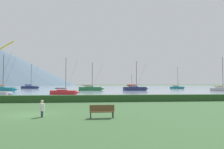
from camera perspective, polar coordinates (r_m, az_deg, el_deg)
The scene contains 13 objects.
ground_plane at distance 17.76m, azimuth -22.10°, elevation -10.29°, with size 1000.00×1000.00×0.00m, color #385B33.
harbor_water at distance 153.99m, azimuth -7.57°, elevation -3.45°, with size 320.00×246.00×0.00m, color #8499A8.
hedge_line at distance 28.39m, azimuth -15.79°, elevation -6.49°, with size 80.00×1.20×0.91m, color #284C23.
sailboat_slip_0 at distance 105.44m, azimuth 17.60°, elevation -3.43°, with size 7.41×3.22×10.80m.
sailboat_slip_1 at distance 74.20m, azimuth 6.40°, elevation -3.84°, with size 9.39×3.14×10.52m.
sailboat_slip_5 at distance 47.93m, azimuth -13.21°, elevation -4.76°, with size 6.71×2.65×8.37m.
sailboat_slip_6 at distance 73.81m, azimuth -5.95°, elevation -3.86°, with size 9.31×2.87×10.01m.
sailboat_slip_8 at distance 73.35m, azimuth -28.44°, elevation -3.56°, with size 9.31×3.10×11.64m.
sailboat_slip_9 at distance 108.59m, azimuth -21.81°, elevation -3.27°, with size 9.12×3.94×12.18m.
sailboat_slip_11 at distance 107.00m, azimuth 5.26°, elevation -3.56°, with size 6.86×2.26×7.48m.
sailboat_slip_12 at distance 77.34m, azimuth 28.17°, elevation -3.58°, with size 7.81×2.70×11.35m.
park_bench_near_path at distance 14.75m, azimuth -2.82°, elevation -10.01°, with size 1.76×0.52×0.95m.
person_seated_viewer at distance 16.00m, azimuth -18.85°, elevation -8.74°, with size 0.36×0.57×1.25m.
Camera 1 is at (4.91, -16.89, 2.45)m, focal length 32.92 mm.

